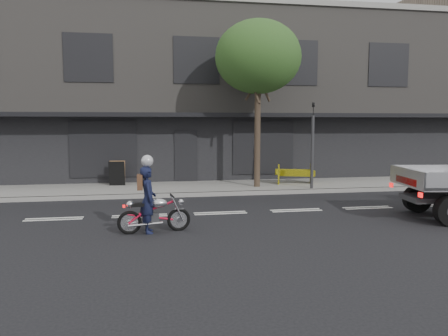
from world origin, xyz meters
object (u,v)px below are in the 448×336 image
street_tree (258,57)px  construction_barrier (297,174)px  motorcycle (154,213)px  traffic_light_pole (312,150)px  rider (148,200)px  sandwich_board (117,174)px

street_tree → construction_barrier: 5.04m
street_tree → motorcycle: (-4.20, -6.19, -4.80)m
traffic_light_pole → motorcycle: (-6.20, -5.34, -1.17)m
rider → sandwich_board: (-1.26, 7.36, -0.18)m
street_tree → rider: (-4.35, -6.19, -4.45)m
street_tree → traffic_light_pole: bearing=-23.0°
sandwich_board → rider: bearing=-77.2°
traffic_light_pole → rider: size_ratio=2.11×
traffic_light_pole → rider: bearing=-139.9°
street_tree → construction_barrier: size_ratio=4.42×
motorcycle → construction_barrier: size_ratio=1.19×
street_tree → sandwich_board: (-5.61, 1.17, -4.62)m
street_tree → construction_barrier: (1.80, 0.35, -4.70)m
traffic_light_pole → construction_barrier: bearing=99.6°
motorcycle → construction_barrier: 8.87m
construction_barrier → sandwich_board: size_ratio=1.52×
traffic_light_pole → sandwich_board: (-7.61, 2.02, -1.00)m
motorcycle → construction_barrier: bearing=41.1°
traffic_light_pole → sandwich_board: size_ratio=3.48×
traffic_light_pole → rider: traffic_light_pole is taller
traffic_light_pole → construction_barrier: size_ratio=2.29×
rider → construction_barrier: size_ratio=1.09×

